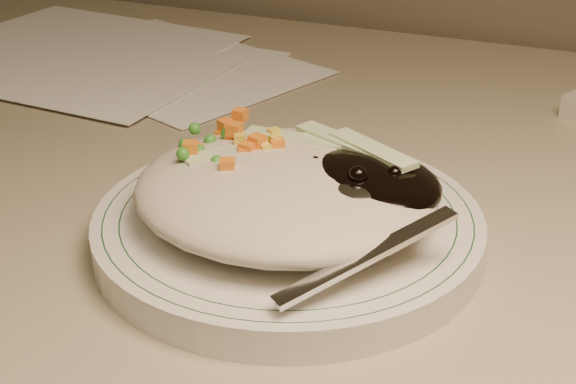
% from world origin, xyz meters
% --- Properties ---
extents(desk, '(1.40, 0.70, 0.74)m').
position_xyz_m(desk, '(0.00, 1.38, 0.54)').
color(desk, gray).
rests_on(desk, ground).
extents(plate, '(0.25, 0.25, 0.02)m').
position_xyz_m(plate, '(-0.06, 1.23, 0.75)').
color(plate, silver).
rests_on(plate, desk).
extents(plate_rim, '(0.24, 0.24, 0.00)m').
position_xyz_m(plate_rim, '(-0.06, 1.23, 0.76)').
color(plate_rim, '#144723').
rests_on(plate_rim, plate).
extents(meal, '(0.21, 0.19, 0.05)m').
position_xyz_m(meal, '(-0.06, 1.23, 0.78)').
color(meal, '#B3AA91').
rests_on(meal, plate).
extents(papers, '(0.46, 0.32, 0.00)m').
position_xyz_m(papers, '(-0.39, 1.50, 0.74)').
color(papers, white).
rests_on(papers, desk).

